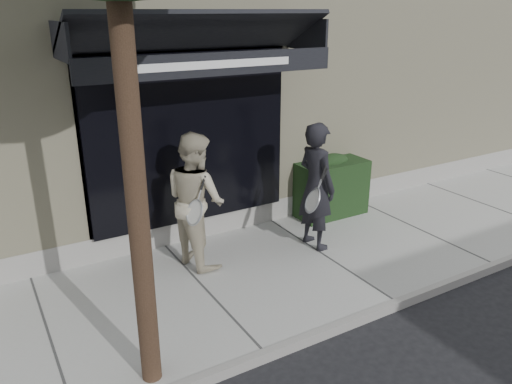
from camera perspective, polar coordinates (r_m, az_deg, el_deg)
ground at (r=7.89m, az=7.57°, el=-7.78°), size 80.00×80.00×0.00m
sidewalk at (r=7.86m, az=7.59°, el=-7.40°), size 20.00×3.00×0.12m
curb at (r=6.88m, az=15.68°, el=-12.29°), size 20.00×0.10×0.14m
building_facade at (r=11.31m, az=-7.84°, el=15.24°), size 14.30×8.04×5.64m
hedge at (r=9.16m, az=8.45°, el=0.71°), size 1.30×0.70×1.14m
pedestrian_front at (r=7.71m, az=6.90°, el=0.65°), size 0.68×0.89×2.00m
pedestrian_back at (r=7.20m, az=-6.90°, el=-0.87°), size 0.91×1.09×1.98m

